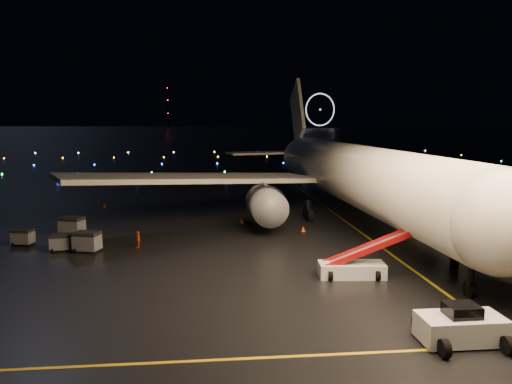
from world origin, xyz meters
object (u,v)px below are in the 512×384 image
airliner (343,140)px  pushback_tug (461,323)px  belt_loader (352,254)px  baggage_cart_3 (72,226)px  baggage_cart_0 (87,242)px  baggage_cart_2 (23,237)px  crew_c (138,239)px  baggage_cart_1 (61,242)px

airliner → pushback_tug: 35.43m
belt_loader → baggage_cart_3: (-24.06, 15.97, -0.77)m
airliner → baggage_cart_0: 31.17m
airliner → baggage_cart_2: size_ratio=36.51×
baggage_cart_0 → baggage_cart_2: baggage_cart_0 is taller
belt_loader → crew_c: size_ratio=4.54×
airliner → crew_c: airliner is taller
baggage_cart_2 → baggage_cart_3: size_ratio=0.80×
airliner → baggage_cart_2: (-33.19, -10.72, -8.43)m
airliner → baggage_cart_2: bearing=-163.8°
baggage_cart_0 → baggage_cart_3: 7.31m
belt_loader → crew_c: belt_loader is taller
belt_loader → baggage_cart_3: 28.89m
baggage_cart_2 → crew_c: bearing=0.4°
airliner → baggage_cart_3: airliner is taller
airliner → belt_loader: size_ratio=9.19×
pushback_tug → belt_loader: (-2.47, 11.25, 0.69)m
baggage_cart_0 → baggage_cart_1: size_ratio=1.20×
pushback_tug → crew_c: 28.87m
crew_c → baggage_cart_1: size_ratio=0.88×
belt_loader → baggage_cart_3: size_ratio=3.19×
airliner → crew_c: 27.17m
crew_c → baggage_cart_0: 4.38m
belt_loader → baggage_cart_2: (-27.57, 12.36, -0.96)m
baggage_cart_1 → pushback_tug: bearing=-43.4°
crew_c → baggage_cart_2: 10.98m
baggage_cart_1 → baggage_cart_3: (-0.58, 6.09, 0.19)m
airliner → belt_loader: 24.91m
crew_c → baggage_cart_2: (-10.78, 2.12, -0.02)m
airliner → baggage_cart_1: size_ratio=36.70×
pushback_tug → baggage_cart_2: bearing=141.6°
airliner → pushback_tug: size_ratio=15.06×
belt_loader → baggage_cart_0: size_ratio=3.32×
crew_c → baggage_cart_0: size_ratio=0.73×
baggage_cart_1 → belt_loader: bearing=-27.1°
airliner → baggage_cart_0: (-26.70, -13.79, -8.28)m
baggage_cart_2 → baggage_cart_3: baggage_cart_3 is taller
crew_c → pushback_tug: bearing=34.3°
baggage_cart_0 → baggage_cart_1: baggage_cart_0 is taller
airliner → baggage_cart_1: airliner is taller
baggage_cart_2 → baggage_cart_3: 5.04m
baggage_cart_1 → baggage_cart_3: 6.12m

